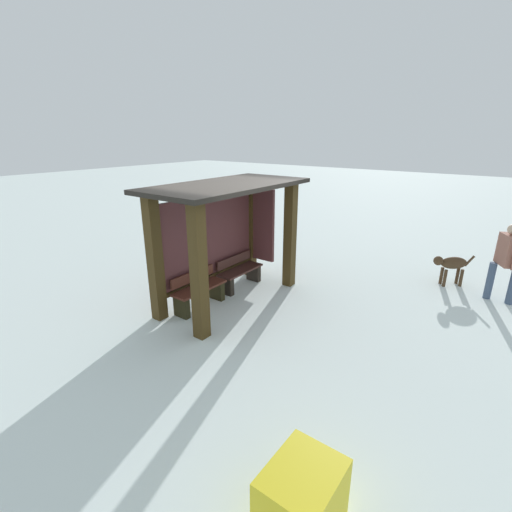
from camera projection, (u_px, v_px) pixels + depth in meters
ground_plane at (231, 299)px, 7.52m from camera, size 60.00×60.00×0.00m
bus_shelter at (226, 222)px, 7.17m from camera, size 3.33×1.65×2.39m
bench_left_inside at (199, 292)px, 7.09m from camera, size 1.16×0.39×0.72m
bench_center_inside at (240, 273)px, 8.06m from camera, size 1.16×0.39×0.70m
person_walking at (507, 257)px, 7.16m from camera, size 0.63×0.58×1.62m
dog at (451, 264)px, 8.09m from camera, size 0.63×0.76×0.70m
grit_bin at (302, 502)px, 3.04m from camera, size 0.70×0.56×0.67m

